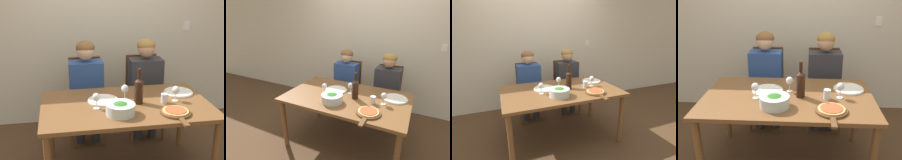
{
  "view_description": "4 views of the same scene",
  "coord_description": "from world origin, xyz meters",
  "views": [
    {
      "loc": [
        -0.59,
        -2.65,
        1.89
      ],
      "look_at": [
        -0.11,
        0.16,
        0.93
      ],
      "focal_mm": 50.0,
      "sensor_mm": 36.0,
      "label": 1
    },
    {
      "loc": [
        0.81,
        -1.9,
        1.74
      ],
      "look_at": [
        -0.13,
        0.01,
        0.94
      ],
      "focal_mm": 28.0,
      "sensor_mm": 36.0,
      "label": 2
    },
    {
      "loc": [
        -0.79,
        -2.14,
        1.56
      ],
      "look_at": [
        0.11,
        0.16,
        0.82
      ],
      "focal_mm": 28.0,
      "sensor_mm": 36.0,
      "label": 3
    },
    {
      "loc": [
        0.16,
        -2.22,
        1.76
      ],
      "look_at": [
        0.01,
        0.14,
        0.85
      ],
      "focal_mm": 42.0,
      "sensor_mm": 36.0,
      "label": 4
    }
  ],
  "objects": [
    {
      "name": "ground_plane",
      "position": [
        0.0,
        0.0,
        0.0
      ],
      "size": [
        40.0,
        40.0,
        0.0
      ],
      "primitive_type": "plane",
      "color": "#4C331E"
    },
    {
      "name": "back_wall",
      "position": [
        0.0,
        1.32,
        1.35
      ],
      "size": [
        10.0,
        0.06,
        2.7
      ],
      "color": "beige",
      "rests_on": "ground"
    },
    {
      "name": "dining_table",
      "position": [
        0.0,
        0.0,
        0.66
      ],
      "size": [
        1.59,
        0.95,
        0.74
      ],
      "color": "brown",
      "rests_on": "ground"
    },
    {
      "name": "chair_left",
      "position": [
        -0.31,
        0.81,
        0.51
      ],
      "size": [
        0.42,
        0.42,
        0.98
      ],
      "color": "brown",
      "rests_on": "ground"
    },
    {
      "name": "chair_right",
      "position": [
        0.39,
        0.81,
        0.51
      ],
      "size": [
        0.42,
        0.42,
        0.98
      ],
      "color": "brown",
      "rests_on": "ground"
    },
    {
      "name": "person_woman",
      "position": [
        -0.31,
        0.69,
        0.72
      ],
      "size": [
        0.47,
        0.51,
        1.21
      ],
      "color": "#28282D",
      "rests_on": "ground"
    },
    {
      "name": "person_man",
      "position": [
        0.39,
        0.69,
        0.72
      ],
      "size": [
        0.47,
        0.51,
        1.21
      ],
      "color": "#28282D",
      "rests_on": "ground"
    },
    {
      "name": "wine_bottle",
      "position": [
        0.12,
        -0.01,
        0.87
      ],
      "size": [
        0.08,
        0.08,
        0.34
      ],
      "color": "black",
      "rests_on": "dining_table"
    },
    {
      "name": "broccoli_bowl",
      "position": [
        -0.1,
        -0.22,
        0.79
      ],
      "size": [
        0.26,
        0.26,
        0.11
      ],
      "color": "silver",
      "rests_on": "dining_table"
    },
    {
      "name": "dinner_plate_left",
      "position": [
        -0.2,
        0.1,
        0.75
      ],
      "size": [
        0.3,
        0.3,
        0.02
      ],
      "color": "silver",
      "rests_on": "dining_table"
    },
    {
      "name": "dinner_plate_right",
      "position": [
        0.59,
        0.18,
        0.75
      ],
      "size": [
        0.3,
        0.3,
        0.02
      ],
      "color": "silver",
      "rests_on": "dining_table"
    },
    {
      "name": "pizza_on_board",
      "position": [
        0.38,
        -0.3,
        0.76
      ],
      "size": [
        0.27,
        0.41,
        0.04
      ],
      "color": "brown",
      "rests_on": "dining_table"
    },
    {
      "name": "wine_glass_left",
      "position": [
        -0.29,
        -0.07,
        0.85
      ],
      "size": [
        0.07,
        0.07,
        0.15
      ],
      "color": "silver",
      "rests_on": "dining_table"
    },
    {
      "name": "wine_glass_right",
      "position": [
        0.48,
        -0.01,
        0.85
      ],
      "size": [
        0.07,
        0.07,
        0.15
      ],
      "color": "silver",
      "rests_on": "dining_table"
    },
    {
      "name": "wine_glass_centre",
      "position": [
        0.01,
        0.11,
        0.85
      ],
      "size": [
        0.07,
        0.07,
        0.15
      ],
      "color": "silver",
      "rests_on": "dining_table"
    },
    {
      "name": "water_tumbler",
      "position": [
        0.36,
        -0.04,
        0.79
      ],
      "size": [
        0.07,
        0.07,
        0.09
      ],
      "color": "silver",
      "rests_on": "dining_table"
    }
  ]
}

